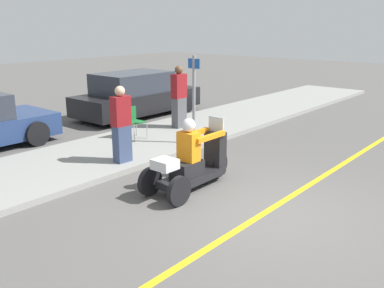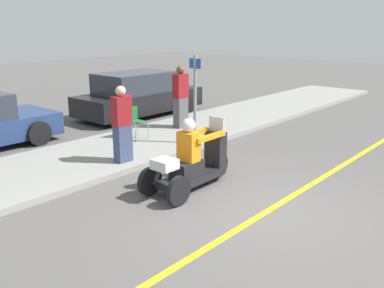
{
  "view_description": "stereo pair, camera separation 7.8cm",
  "coord_description": "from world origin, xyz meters",
  "px_view_note": "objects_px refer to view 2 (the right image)",
  "views": [
    {
      "loc": [
        -5.87,
        -3.32,
        3.06
      ],
      "look_at": [
        0.0,
        1.66,
        0.88
      ],
      "focal_mm": 40.0,
      "sensor_mm": 36.0,
      "label": 1
    },
    {
      "loc": [
        -5.82,
        -3.38,
        3.06
      ],
      "look_at": [
        0.0,
        1.66,
        0.88
      ],
      "focal_mm": 40.0,
      "sensor_mm": 36.0,
      "label": 2
    }
  ],
  "objects_px": {
    "parked_car_lot_right": "(138,95)",
    "street_sign": "(195,96)",
    "motorcycle_trike": "(193,164)",
    "folding_chair_curbside": "(134,119)",
    "spectator_near_curb": "(122,126)",
    "spectator_end_of_line": "(181,98)"
  },
  "relations": [
    {
      "from": "folding_chair_curbside",
      "to": "spectator_end_of_line",
      "type": "bearing_deg",
      "value": -3.92
    },
    {
      "from": "street_sign",
      "to": "parked_car_lot_right",
      "type": "bearing_deg",
      "value": 66.61
    },
    {
      "from": "folding_chair_curbside",
      "to": "motorcycle_trike",
      "type": "bearing_deg",
      "value": -114.14
    },
    {
      "from": "street_sign",
      "to": "spectator_near_curb",
      "type": "bearing_deg",
      "value": 174.65
    },
    {
      "from": "parked_car_lot_right",
      "to": "street_sign",
      "type": "bearing_deg",
      "value": -113.39
    },
    {
      "from": "motorcycle_trike",
      "to": "folding_chair_curbside",
      "type": "distance_m",
      "value": 3.66
    },
    {
      "from": "motorcycle_trike",
      "to": "spectator_end_of_line",
      "type": "height_order",
      "value": "spectator_end_of_line"
    },
    {
      "from": "motorcycle_trike",
      "to": "spectator_end_of_line",
      "type": "bearing_deg",
      "value": 45.11
    },
    {
      "from": "spectator_end_of_line",
      "to": "street_sign",
      "type": "height_order",
      "value": "street_sign"
    },
    {
      "from": "spectator_end_of_line",
      "to": "street_sign",
      "type": "bearing_deg",
      "value": -125.92
    },
    {
      "from": "spectator_end_of_line",
      "to": "spectator_near_curb",
      "type": "relative_size",
      "value": 1.07
    },
    {
      "from": "motorcycle_trike",
      "to": "street_sign",
      "type": "distance_m",
      "value": 2.93
    },
    {
      "from": "folding_chair_curbside",
      "to": "parked_car_lot_right",
      "type": "bearing_deg",
      "value": 45.62
    },
    {
      "from": "parked_car_lot_right",
      "to": "street_sign",
      "type": "height_order",
      "value": "street_sign"
    },
    {
      "from": "spectator_end_of_line",
      "to": "parked_car_lot_right",
      "type": "distance_m",
      "value": 2.69
    },
    {
      "from": "spectator_end_of_line",
      "to": "parked_car_lot_right",
      "type": "bearing_deg",
      "value": 74.84
    },
    {
      "from": "spectator_end_of_line",
      "to": "spectator_near_curb",
      "type": "height_order",
      "value": "spectator_end_of_line"
    },
    {
      "from": "motorcycle_trike",
      "to": "spectator_near_curb",
      "type": "distance_m",
      "value": 2.04
    },
    {
      "from": "parked_car_lot_right",
      "to": "motorcycle_trike",
      "type": "bearing_deg",
      "value": -123.96
    },
    {
      "from": "motorcycle_trike",
      "to": "parked_car_lot_right",
      "type": "bearing_deg",
      "value": 56.04
    },
    {
      "from": "spectator_end_of_line",
      "to": "street_sign",
      "type": "xyz_separation_m",
      "value": [
        -1.04,
        -1.43,
        0.34
      ]
    },
    {
      "from": "spectator_end_of_line",
      "to": "parked_car_lot_right",
      "type": "xyz_separation_m",
      "value": [
        0.7,
        2.59,
        -0.28
      ]
    }
  ]
}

